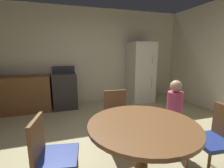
{
  "coord_description": "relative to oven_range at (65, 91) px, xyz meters",
  "views": [
    {
      "loc": [
        -0.73,
        -1.97,
        1.49
      ],
      "look_at": [
        0.22,
        1.03,
        0.87
      ],
      "focal_mm": 26.21,
      "sensor_mm": 36.0,
      "label": 1
    }
  ],
  "objects": [
    {
      "name": "chair_east",
      "position": [
        1.64,
        -3.12,
        0.03
      ],
      "size": [
        0.44,
        0.44,
        0.87
      ],
      "rotation": [
        0.0,
        0.0,
        3.04
      ],
      "color": "brown",
      "rests_on": "ground"
    },
    {
      "name": "ground_plane",
      "position": [
        0.65,
        -2.47,
        -0.47
      ],
      "size": [
        14.0,
        14.0,
        0.0
      ],
      "primitive_type": "plane",
      "color": "tan"
    },
    {
      "name": "chair_west",
      "position": [
        -0.23,
        -2.86,
        0.03
      ],
      "size": [
        0.46,
        0.46,
        0.87
      ],
      "rotation": [
        0.0,
        0.0,
        6.11
      ],
      "color": "brown",
      "rests_on": "ground"
    },
    {
      "name": "dining_table",
      "position": [
        0.7,
        -3.03,
        0.13
      ],
      "size": [
        1.15,
        1.15,
        0.76
      ],
      "color": "brown",
      "rests_on": "ground"
    },
    {
      "name": "refrigerator",
      "position": [
        2.21,
        -0.05,
        0.41
      ],
      "size": [
        0.68,
        0.68,
        1.76
      ],
      "color": "silver",
      "rests_on": "ground"
    },
    {
      "name": "kitchen_counter",
      "position": [
        -1.23,
        -0.0,
        -0.02
      ],
      "size": [
        1.76,
        0.6,
        0.9
      ],
      "primitive_type": "cube",
      "color": "brown",
      "rests_on": "ground"
    },
    {
      "name": "chair_north",
      "position": [
        0.75,
        -2.08,
        0.03
      ],
      "size": [
        0.42,
        0.42,
        0.87
      ],
      "rotation": [
        0.0,
        0.0,
        4.66
      ],
      "color": "brown",
      "rests_on": "ground"
    },
    {
      "name": "oven_range",
      "position": [
        0.0,
        0.0,
        0.0
      ],
      "size": [
        0.6,
        0.6,
        1.1
      ],
      "color": "#2D2B28",
      "rests_on": "ground"
    },
    {
      "name": "wall_back",
      "position": [
        0.65,
        0.4,
        0.88
      ],
      "size": [
        6.11,
        0.12,
        2.7
      ],
      "primitive_type": "cube",
      "color": "beige",
      "rests_on": "ground"
    },
    {
      "name": "person_child",
      "position": [
        1.49,
        -2.53,
        0.11
      ],
      "size": [
        0.3,
        0.3,
        1.09
      ],
      "rotation": [
        0.0,
        0.0,
        3.7
      ],
      "color": "#3D4C84",
      "rests_on": "ground"
    }
  ]
}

